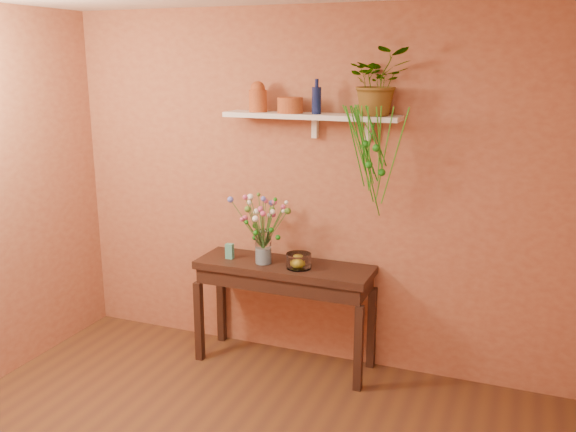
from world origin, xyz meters
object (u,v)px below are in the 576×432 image
at_px(spider_plant, 378,81).
at_px(glass_bowl, 299,261).
at_px(glass_vase, 263,249).
at_px(sideboard, 284,279).
at_px(blue_bottle, 317,100).
at_px(bouquet, 261,214).
at_px(terracotta_jug, 258,97).

height_order(spider_plant, glass_bowl, spider_plant).
bearing_deg(glass_bowl, glass_vase, 177.68).
xyz_separation_m(sideboard, glass_vase, (-0.15, -0.04, 0.23)).
relative_size(sideboard, blue_bottle, 5.51).
relative_size(sideboard, glass_vase, 5.32).
relative_size(bouquet, glass_bowl, 2.50).
xyz_separation_m(blue_bottle, bouquet, (-0.37, -0.14, -0.84)).
relative_size(spider_plant, bouquet, 1.00).
distance_m(blue_bottle, glass_bowl, 1.18).
distance_m(blue_bottle, glass_vase, 1.18).
relative_size(sideboard, terracotta_jug, 6.05).
xyz_separation_m(glass_vase, glass_bowl, (0.29, -0.01, -0.06)).
relative_size(blue_bottle, spider_plant, 0.53).
height_order(blue_bottle, glass_vase, blue_bottle).
bearing_deg(sideboard, bouquet, -160.51).
xyz_separation_m(sideboard, terracotta_jug, (-0.25, 0.10, 1.35)).
relative_size(blue_bottle, glass_bowl, 1.32).
bearing_deg(bouquet, glass_bowl, 0.47).
distance_m(blue_bottle, spider_plant, 0.45).
bearing_deg(blue_bottle, sideboard, -158.71).
height_order(terracotta_jug, glass_vase, terracotta_jug).
bearing_deg(glass_bowl, blue_bottle, 60.45).
xyz_separation_m(spider_plant, bouquet, (-0.81, -0.17, -0.97)).
distance_m(sideboard, bouquet, 0.53).
distance_m(sideboard, terracotta_jug, 1.37).
bearing_deg(spider_plant, blue_bottle, -176.10).
bearing_deg(glass_vase, bouquet, -113.89).
bearing_deg(glass_vase, sideboard, 15.42).
relative_size(sideboard, bouquet, 2.91).
bearing_deg(glass_vase, terracotta_jug, 123.35).
relative_size(sideboard, glass_bowl, 7.27).
xyz_separation_m(bouquet, glass_bowl, (0.30, 0.00, -0.33)).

